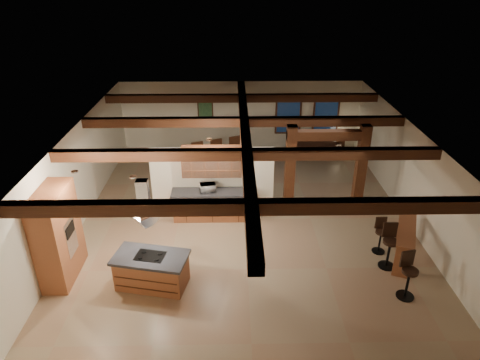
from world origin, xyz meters
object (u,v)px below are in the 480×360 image
object	(u,v)px
kitchen_island	(152,270)
sofa	(315,144)
bar_counter	(405,239)
dining_table	(221,168)

from	to	relation	value
kitchen_island	sofa	xyz separation A→B (m)	(5.51, 8.54, -0.12)
bar_counter	kitchen_island	bearing A→B (deg)	-171.71
kitchen_island	bar_counter	xyz separation A→B (m)	(6.55, 0.95, 0.19)
kitchen_island	sofa	distance (m)	10.16
dining_table	bar_counter	distance (m)	7.25
kitchen_island	dining_table	xyz separation A→B (m)	(1.57, 6.21, -0.16)
sofa	bar_counter	xyz separation A→B (m)	(1.04, -7.58, 0.31)
dining_table	bar_counter	bearing A→B (deg)	-71.12
kitchen_island	bar_counter	distance (m)	6.62
sofa	bar_counter	world-z (taller)	bar_counter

